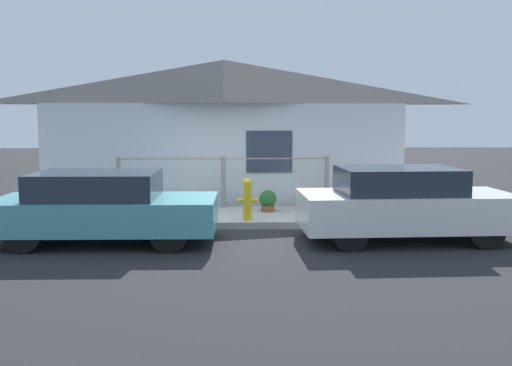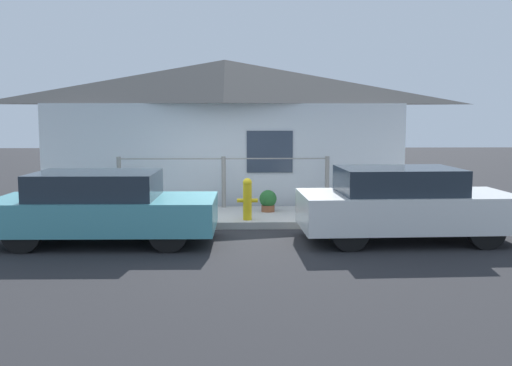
# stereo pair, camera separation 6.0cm
# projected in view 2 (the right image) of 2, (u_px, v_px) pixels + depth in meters

# --- Properties ---
(ground_plane) EXTENTS (60.00, 60.00, 0.00)m
(ground_plane) POSITION_uv_depth(u_px,v_px,m) (221.00, 230.00, 11.34)
(ground_plane) COLOR #262628
(sidewalk) EXTENTS (24.00, 2.07, 0.14)m
(sidewalk) POSITION_uv_depth(u_px,v_px,m) (223.00, 217.00, 12.36)
(sidewalk) COLOR #B2AFA8
(sidewalk) RESTS_ON ground_plane
(house) EXTENTS (9.12, 2.23, 3.67)m
(house) POSITION_uv_depth(u_px,v_px,m) (225.00, 90.00, 14.40)
(house) COLOR silver
(house) RESTS_ON ground_plane
(fence) EXTENTS (4.90, 0.10, 1.18)m
(fence) POSITION_uv_depth(u_px,v_px,m) (224.00, 180.00, 13.16)
(fence) COLOR gray
(fence) RESTS_ON sidewalk
(car_left) EXTENTS (3.91, 1.75, 1.27)m
(car_left) POSITION_uv_depth(u_px,v_px,m) (103.00, 207.00, 10.10)
(car_left) COLOR teal
(car_left) RESTS_ON ground_plane
(car_right) EXTENTS (3.83, 1.78, 1.33)m
(car_right) POSITION_uv_depth(u_px,v_px,m) (404.00, 204.00, 10.25)
(car_right) COLOR white
(car_right) RESTS_ON ground_plane
(fire_hydrant) EXTENTS (0.43, 0.19, 0.86)m
(fire_hydrant) POSITION_uv_depth(u_px,v_px,m) (247.00, 198.00, 11.59)
(fire_hydrant) COLOR yellow
(fire_hydrant) RESTS_ON sidewalk
(potted_plant_near_hydrant) EXTENTS (0.39, 0.39, 0.48)m
(potted_plant_near_hydrant) POSITION_uv_depth(u_px,v_px,m) (268.00, 200.00, 12.62)
(potted_plant_near_hydrant) COLOR brown
(potted_plant_near_hydrant) RESTS_ON sidewalk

